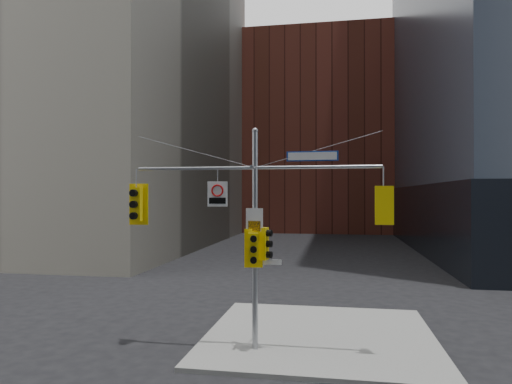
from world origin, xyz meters
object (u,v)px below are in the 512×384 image
(traffic_light_east_arm, at_px, (383,205))
(traffic_light_pole_side, at_px, (265,244))
(traffic_light_pole_front, at_px, (253,249))
(street_sign_blade, at_px, (312,156))
(regulatory_sign_arm, at_px, (217,193))
(signal_assembly, at_px, (255,217))
(traffic_light_west_arm, at_px, (136,204))

(traffic_light_east_arm, height_order, traffic_light_pole_side, traffic_light_east_arm)
(traffic_light_pole_front, bearing_deg, street_sign_blade, -2.07)
(street_sign_blade, bearing_deg, traffic_light_east_arm, 1.82)
(traffic_light_east_arm, distance_m, street_sign_blade, 2.68)
(traffic_light_pole_side, bearing_deg, regulatory_sign_arm, 103.06)
(traffic_light_pole_side, height_order, street_sign_blade, street_sign_blade)
(signal_assembly, bearing_deg, regulatory_sign_arm, -179.07)
(regulatory_sign_arm, bearing_deg, signal_assembly, -2.85)
(signal_assembly, distance_m, street_sign_blade, 2.67)
(regulatory_sign_arm, bearing_deg, traffic_light_west_arm, 175.54)
(traffic_light_pole_front, bearing_deg, traffic_light_pole_side, 28.87)
(traffic_light_east_arm, xyz_separation_m, regulatory_sign_arm, (-5.28, -0.02, 0.38))
(signal_assembly, bearing_deg, traffic_light_pole_side, -0.42)
(signal_assembly, xyz_separation_m, traffic_light_pole_front, (-0.00, -0.27, -1.01))
(traffic_light_east_arm, relative_size, traffic_light_pole_front, 0.96)
(traffic_light_pole_side, bearing_deg, traffic_light_east_arm, -77.53)
(regulatory_sign_arm, bearing_deg, street_sign_blade, -3.35)
(traffic_light_pole_front, height_order, regulatory_sign_arm, regulatory_sign_arm)
(traffic_light_pole_side, bearing_deg, signal_assembly, 101.99)
(signal_assembly, height_order, traffic_light_pole_front, signal_assembly)
(signal_assembly, distance_m, regulatory_sign_arm, 1.46)
(signal_assembly, xyz_separation_m, street_sign_blade, (1.84, 0.00, 1.93))
(signal_assembly, xyz_separation_m, traffic_light_pole_side, (0.32, -0.00, -0.87))
(traffic_light_west_arm, relative_size, regulatory_sign_arm, 1.71)
(traffic_light_pole_front, bearing_deg, traffic_light_west_arm, 165.68)
(traffic_light_east_arm, distance_m, regulatory_sign_arm, 5.29)
(traffic_light_pole_side, height_order, traffic_light_pole_front, traffic_light_pole_side)
(regulatory_sign_arm, bearing_deg, traffic_light_pole_side, -3.13)
(traffic_light_east_arm, bearing_deg, regulatory_sign_arm, -3.46)
(street_sign_blade, xyz_separation_m, regulatory_sign_arm, (-3.09, -0.02, -1.17))
(traffic_light_pole_side, relative_size, street_sign_blade, 0.63)
(traffic_light_pole_front, bearing_deg, signal_assembly, 79.37)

